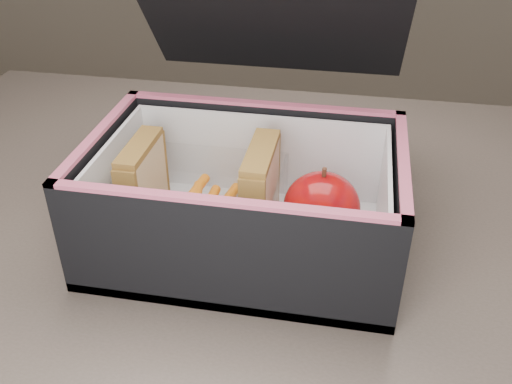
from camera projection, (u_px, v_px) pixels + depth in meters
kitchen_table at (292, 283)px, 0.72m from camera, size 1.20×0.80×0.75m
lunch_bag at (246, 189)px, 0.60m from camera, size 0.32×0.35×0.29m
plastic_tub at (202, 201)px, 0.62m from camera, size 0.17×0.12×0.07m
sandwich_left at (143, 183)px, 0.62m from camera, size 0.02×0.09×0.10m
sandwich_right at (260, 193)px, 0.60m from camera, size 0.03×0.09×0.10m
carrot_sticks at (207, 213)px, 0.63m from camera, size 0.06×0.13×0.03m
paper_napkin at (323, 236)px, 0.62m from camera, size 0.08×0.08×0.01m
red_apple at (322, 207)px, 0.59m from camera, size 0.09×0.09×0.08m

